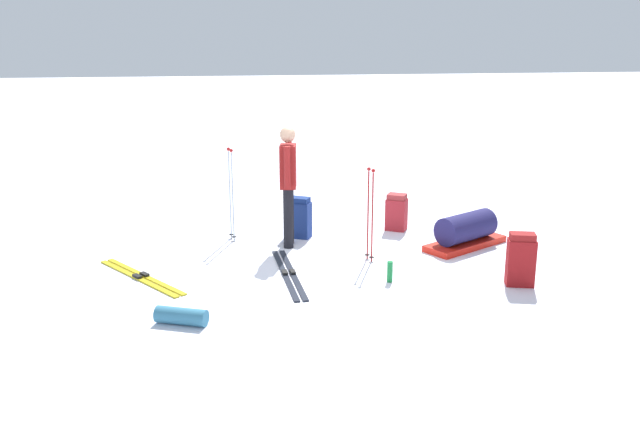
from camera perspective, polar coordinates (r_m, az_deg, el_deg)
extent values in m
plane|color=white|center=(8.90, 0.00, -4.36)|extent=(80.00, 80.00, 0.00)
cylinder|color=black|center=(9.37, -2.71, -0.65)|extent=(0.14, 0.14, 0.85)
cylinder|color=black|center=(9.57, -2.66, -0.32)|extent=(0.14, 0.14, 0.85)
cube|color=maroon|center=(9.30, -2.74, 3.83)|extent=(0.37, 0.27, 0.60)
cylinder|color=maroon|center=(9.06, -2.81, 3.72)|extent=(0.09, 0.09, 0.58)
cylinder|color=maroon|center=(9.53, -2.67, 4.28)|extent=(0.09, 0.09, 0.58)
sphere|color=tan|center=(9.23, -2.77, 6.51)|extent=(0.22, 0.22, 0.22)
cube|color=gold|center=(8.61, -15.28, -5.53)|extent=(1.46, 1.09, 0.02)
cube|color=black|center=(8.60, -15.29, -5.37)|extent=(0.15, 0.13, 0.03)
cube|color=gold|center=(8.65, -14.70, -5.38)|extent=(1.46, 1.09, 0.02)
cube|color=black|center=(8.64, -14.71, -5.22)|extent=(0.15, 0.13, 0.03)
cube|color=black|center=(8.46, -2.34, -5.34)|extent=(1.83, 0.16, 0.02)
cube|color=black|center=(8.45, -2.34, -5.18)|extent=(0.14, 0.07, 0.03)
cube|color=black|center=(8.45, -3.01, -5.39)|extent=(1.83, 0.16, 0.02)
cube|color=black|center=(8.44, -3.02, -5.23)|extent=(0.14, 0.07, 0.03)
cube|color=maroon|center=(10.33, 6.52, -0.30)|extent=(0.35, 0.38, 0.49)
cube|color=maroon|center=(10.26, 6.57, 1.22)|extent=(0.32, 0.34, 0.08)
cube|color=navy|center=(9.89, -1.87, -0.77)|extent=(0.36, 0.42, 0.53)
cube|color=navy|center=(9.81, -1.88, 0.95)|extent=(0.32, 0.38, 0.08)
cube|color=maroon|center=(8.37, 16.71, -4.23)|extent=(0.29, 0.37, 0.57)
cube|color=maroon|center=(8.27, 16.88, -2.10)|extent=(0.26, 0.33, 0.08)
cylinder|color=maroon|center=(8.76, 4.47, -0.60)|extent=(0.02, 0.02, 1.20)
sphere|color=#A51919|center=(8.61, 4.56, 3.44)|extent=(0.05, 0.05, 0.05)
cylinder|color=black|center=(8.92, 4.40, -3.95)|extent=(0.07, 0.07, 0.01)
cylinder|color=maroon|center=(8.86, 4.11, -0.42)|extent=(0.02, 0.02, 1.20)
sphere|color=#A51919|center=(8.71, 4.18, 3.58)|extent=(0.05, 0.05, 0.05)
cylinder|color=black|center=(9.01, 4.04, -3.74)|extent=(0.07, 0.07, 0.01)
cylinder|color=#A8B9C7|center=(9.70, -7.44, 1.16)|extent=(0.02, 0.02, 1.30)
sphere|color=#A51919|center=(9.56, -7.57, 5.13)|extent=(0.05, 0.05, 0.05)
cylinder|color=black|center=(9.85, -7.32, -2.19)|extent=(0.07, 0.07, 0.01)
cylinder|color=#A8B9C7|center=(9.81, -7.67, 1.32)|extent=(0.02, 0.02, 1.30)
sphere|color=#A51919|center=(9.68, -7.81, 5.24)|extent=(0.05, 0.05, 0.05)
cylinder|color=black|center=(9.97, -7.56, -1.99)|extent=(0.07, 0.07, 0.01)
cube|color=red|center=(9.73, 12.24, -2.73)|extent=(1.04, 1.36, 0.09)
cylinder|color=#201E50|center=(9.66, 12.32, -1.34)|extent=(0.80, 0.99, 0.40)
cylinder|color=teal|center=(7.19, -11.72, -8.75)|extent=(0.38, 0.58, 0.18)
cylinder|color=#167936|center=(8.21, 5.97, -5.17)|extent=(0.07, 0.07, 0.26)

